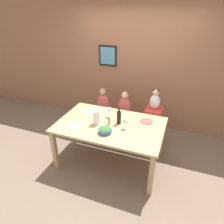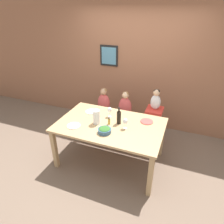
{
  "view_description": "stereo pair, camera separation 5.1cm",
  "coord_description": "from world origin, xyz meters",
  "px_view_note": "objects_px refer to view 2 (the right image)",
  "views": [
    {
      "loc": [
        1.0,
        -2.6,
        2.48
      ],
      "look_at": [
        0.0,
        0.08,
        0.95
      ],
      "focal_mm": 32.0,
      "sensor_mm": 36.0,
      "label": 1
    },
    {
      "loc": [
        1.05,
        -2.58,
        2.48
      ],
      "look_at": [
        0.0,
        0.08,
        0.95
      ],
      "focal_mm": 32.0,
      "sensor_mm": 36.0,
      "label": 2
    }
  ],
  "objects_px": {
    "chair_far_center": "(125,119)",
    "salad_bowl_large": "(105,130)",
    "dinner_plate_back_right": "(147,121)",
    "person_baby_right": "(156,99)",
    "person_child_center": "(125,105)",
    "wine_glass_far": "(110,110)",
    "dinner_plate_back_left": "(91,112)",
    "chair_far_left": "(104,115)",
    "wine_glass_near": "(125,121)",
    "dinner_plate_front_left": "(74,126)",
    "paper_towel_roll": "(96,117)",
    "chair_right_highchair": "(154,117)",
    "wine_bottle": "(119,117)",
    "person_child_left": "(104,101)"
  },
  "relations": [
    {
      "from": "dinner_plate_back_right",
      "to": "person_baby_right",
      "type": "bearing_deg",
      "value": 86.57
    },
    {
      "from": "wine_glass_far",
      "to": "wine_glass_near",
      "type": "bearing_deg",
      "value": -35.23
    },
    {
      "from": "person_child_left",
      "to": "dinner_plate_back_left",
      "type": "bearing_deg",
      "value": -89.93
    },
    {
      "from": "chair_far_left",
      "to": "salad_bowl_large",
      "type": "xyz_separation_m",
      "value": [
        0.49,
        -1.09,
        0.41
      ]
    },
    {
      "from": "chair_far_center",
      "to": "dinner_plate_front_left",
      "type": "xyz_separation_m",
      "value": [
        -0.51,
        -1.1,
        0.37
      ]
    },
    {
      "from": "chair_far_center",
      "to": "salad_bowl_large",
      "type": "relative_size",
      "value": 2.34
    },
    {
      "from": "dinner_plate_back_right",
      "to": "person_child_center",
      "type": "bearing_deg",
      "value": 135.82
    },
    {
      "from": "dinner_plate_back_right",
      "to": "wine_bottle",
      "type": "bearing_deg",
      "value": -152.57
    },
    {
      "from": "chair_far_center",
      "to": "wine_bottle",
      "type": "height_order",
      "value": "wine_bottle"
    },
    {
      "from": "salad_bowl_large",
      "to": "dinner_plate_back_left",
      "type": "relative_size",
      "value": 0.96
    },
    {
      "from": "paper_towel_roll",
      "to": "dinner_plate_back_right",
      "type": "distance_m",
      "value": 0.84
    },
    {
      "from": "chair_far_center",
      "to": "wine_glass_near",
      "type": "bearing_deg",
      "value": -71.94
    },
    {
      "from": "chair_far_left",
      "to": "wine_glass_far",
      "type": "relative_size",
      "value": 2.64
    },
    {
      "from": "chair_far_left",
      "to": "wine_glass_far",
      "type": "distance_m",
      "value": 0.86
    },
    {
      "from": "dinner_plate_front_left",
      "to": "dinner_plate_back_left",
      "type": "bearing_deg",
      "value": 85.32
    },
    {
      "from": "person_baby_right",
      "to": "chair_far_center",
      "type": "bearing_deg",
      "value": -179.91
    },
    {
      "from": "person_child_left",
      "to": "wine_glass_near",
      "type": "height_order",
      "value": "person_child_left"
    },
    {
      "from": "wine_bottle",
      "to": "chair_far_center",
      "type": "bearing_deg",
      "value": 100.27
    },
    {
      "from": "chair_right_highchair",
      "to": "paper_towel_roll",
      "type": "xyz_separation_m",
      "value": [
        -0.79,
        -0.89,
        0.31
      ]
    },
    {
      "from": "paper_towel_roll",
      "to": "wine_glass_near",
      "type": "height_order",
      "value": "paper_towel_roll"
    },
    {
      "from": "chair_far_center",
      "to": "person_child_center",
      "type": "distance_m",
      "value": 0.33
    },
    {
      "from": "chair_far_center",
      "to": "wine_glass_far",
      "type": "bearing_deg",
      "value": -98.29
    },
    {
      "from": "person_child_center",
      "to": "person_baby_right",
      "type": "height_order",
      "value": "person_baby_right"
    },
    {
      "from": "chair_far_center",
      "to": "chair_right_highchair",
      "type": "distance_m",
      "value": 0.61
    },
    {
      "from": "person_baby_right",
      "to": "wine_glass_far",
      "type": "height_order",
      "value": "person_baby_right"
    },
    {
      "from": "person_child_center",
      "to": "dinner_plate_back_left",
      "type": "xyz_separation_m",
      "value": [
        -0.46,
        -0.56,
        0.04
      ]
    },
    {
      "from": "chair_right_highchair",
      "to": "paper_towel_roll",
      "type": "distance_m",
      "value": 1.23
    },
    {
      "from": "wine_glass_far",
      "to": "salad_bowl_large",
      "type": "xyz_separation_m",
      "value": [
        0.12,
        -0.49,
        -0.08
      ]
    },
    {
      "from": "person_child_center",
      "to": "wine_glass_far",
      "type": "relative_size",
      "value": 2.92
    },
    {
      "from": "salad_bowl_large",
      "to": "chair_far_center",
      "type": "bearing_deg",
      "value": 91.48
    },
    {
      "from": "chair_far_center",
      "to": "dinner_plate_front_left",
      "type": "distance_m",
      "value": 1.27
    },
    {
      "from": "chair_far_center",
      "to": "dinner_plate_back_left",
      "type": "distance_m",
      "value": 0.82
    },
    {
      "from": "paper_towel_roll",
      "to": "wine_glass_near",
      "type": "xyz_separation_m",
      "value": [
        0.48,
        0.03,
        0.01
      ]
    },
    {
      "from": "dinner_plate_back_left",
      "to": "person_child_center",
      "type": "bearing_deg",
      "value": 50.66
    },
    {
      "from": "chair_right_highchair",
      "to": "dinner_plate_back_left",
      "type": "relative_size",
      "value": 3.53
    },
    {
      "from": "chair_right_highchair",
      "to": "wine_glass_far",
      "type": "distance_m",
      "value": 0.96
    },
    {
      "from": "wine_glass_far",
      "to": "person_child_center",
      "type": "bearing_deg",
      "value": 81.71
    },
    {
      "from": "chair_right_highchair",
      "to": "wine_bottle",
      "type": "height_order",
      "value": "wine_bottle"
    },
    {
      "from": "chair_far_center",
      "to": "dinner_plate_back_left",
      "type": "xyz_separation_m",
      "value": [
        -0.46,
        -0.56,
        0.37
      ]
    },
    {
      "from": "dinner_plate_back_right",
      "to": "wine_glass_far",
      "type": "bearing_deg",
      "value": -174.39
    },
    {
      "from": "chair_right_highchair",
      "to": "salad_bowl_large",
      "type": "distance_m",
      "value": 1.25
    },
    {
      "from": "chair_far_left",
      "to": "wine_glass_near",
      "type": "height_order",
      "value": "wine_glass_near"
    },
    {
      "from": "wine_glass_far",
      "to": "salad_bowl_large",
      "type": "bearing_deg",
      "value": -76.65
    },
    {
      "from": "chair_right_highchair",
      "to": "person_child_center",
      "type": "height_order",
      "value": "person_child_center"
    },
    {
      "from": "paper_towel_roll",
      "to": "wine_glass_far",
      "type": "bearing_deg",
      "value": 68.11
    },
    {
      "from": "wine_glass_far",
      "to": "dinner_plate_back_right",
      "type": "height_order",
      "value": "wine_glass_far"
    },
    {
      "from": "dinner_plate_front_left",
      "to": "chair_right_highchair",
      "type": "bearing_deg",
      "value": 45.26
    },
    {
      "from": "person_child_center",
      "to": "chair_far_left",
      "type": "bearing_deg",
      "value": -179.93
    },
    {
      "from": "chair_far_center",
      "to": "salad_bowl_large",
      "type": "xyz_separation_m",
      "value": [
        0.03,
        -1.09,
        0.41
      ]
    },
    {
      "from": "chair_far_center",
      "to": "dinner_plate_back_right",
      "type": "bearing_deg",
      "value": -44.15
    }
  ]
}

